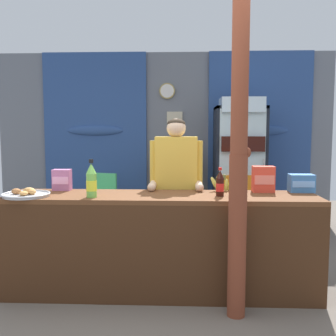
% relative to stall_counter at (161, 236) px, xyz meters
% --- Properties ---
extents(ground_plane, '(7.82, 7.82, 0.00)m').
position_rel_stall_counter_xyz_m(ground_plane, '(-0.13, 0.93, -0.56)').
color(ground_plane, '#665B51').
extents(back_wall_curtained, '(5.17, 0.22, 2.65)m').
position_rel_stall_counter_xyz_m(back_wall_curtained, '(-0.10, 2.78, 0.81)').
color(back_wall_curtained, slate).
rests_on(back_wall_curtained, ground).
extents(stall_counter, '(2.78, 0.60, 0.90)m').
position_rel_stall_counter_xyz_m(stall_counter, '(0.00, 0.00, 0.00)').
color(stall_counter, brown).
rests_on(stall_counter, ground).
extents(timber_post, '(0.17, 0.14, 2.58)m').
position_rel_stall_counter_xyz_m(timber_post, '(0.62, -0.33, 0.68)').
color(timber_post, brown).
rests_on(timber_post, ground).
extents(drink_fridge, '(0.69, 0.68, 1.91)m').
position_rel_stall_counter_xyz_m(drink_fridge, '(0.97, 2.15, 0.49)').
color(drink_fridge, black).
rests_on(drink_fridge, ground).
extents(bottle_shelf_rack, '(0.48, 0.28, 1.17)m').
position_rel_stall_counter_xyz_m(bottle_shelf_rack, '(0.09, 2.45, 0.05)').
color(bottle_shelf_rack, brown).
rests_on(bottle_shelf_rack, ground).
extents(plastic_lawn_chair, '(0.53, 0.53, 0.86)m').
position_rel_stall_counter_xyz_m(plastic_lawn_chair, '(-1.00, 2.04, -0.06)').
color(plastic_lawn_chair, '#4CC675').
rests_on(plastic_lawn_chair, ground).
extents(shopkeeper, '(0.53, 0.42, 1.59)m').
position_rel_stall_counter_xyz_m(shopkeeper, '(0.12, 0.56, 0.45)').
color(shopkeeper, '#28282D').
rests_on(shopkeeper, ground).
extents(soda_bottle_lime_soda, '(0.09, 0.09, 0.33)m').
position_rel_stall_counter_xyz_m(soda_bottle_lime_soda, '(-0.60, -0.05, 0.48)').
color(soda_bottle_lime_soda, '#75C64C').
rests_on(soda_bottle_lime_soda, stall_counter).
extents(soda_bottle_cola, '(0.07, 0.07, 0.25)m').
position_rel_stall_counter_xyz_m(soda_bottle_cola, '(0.52, 0.06, 0.45)').
color(soda_bottle_cola, black).
rests_on(soda_bottle_cola, stall_counter).
extents(snack_box_crackers, '(0.20, 0.12, 0.24)m').
position_rel_stall_counter_xyz_m(snack_box_crackers, '(0.94, 0.31, 0.47)').
color(snack_box_crackers, '#E5422D').
rests_on(snack_box_crackers, stall_counter).
extents(snack_box_biscuit, '(0.22, 0.15, 0.17)m').
position_rel_stall_counter_xyz_m(snack_box_biscuit, '(1.30, 0.33, 0.43)').
color(snack_box_biscuit, '#3D75B7').
rests_on(snack_box_biscuit, stall_counter).
extents(snack_box_wafer, '(0.17, 0.11, 0.20)m').
position_rel_stall_counter_xyz_m(snack_box_wafer, '(-0.97, 0.33, 0.45)').
color(snack_box_wafer, '#B76699').
rests_on(snack_box_wafer, stall_counter).
extents(pastry_tray, '(0.41, 0.41, 0.07)m').
position_rel_stall_counter_xyz_m(pastry_tray, '(-1.18, -0.02, 0.36)').
color(pastry_tray, '#BCBCC1').
rests_on(pastry_tray, stall_counter).
extents(banana_bunch, '(0.28, 0.05, 0.16)m').
position_rel_stall_counter_xyz_m(banana_bunch, '(0.58, 0.35, 0.41)').
color(banana_bunch, '#CCC14C').
rests_on(banana_bunch, stall_counter).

